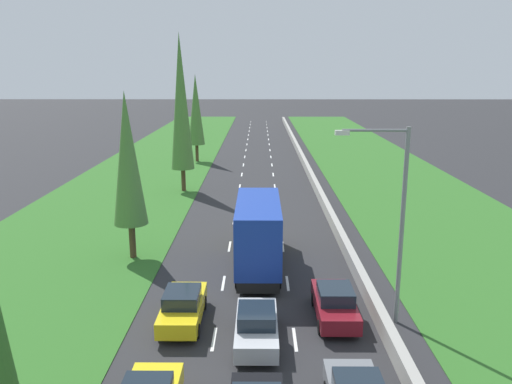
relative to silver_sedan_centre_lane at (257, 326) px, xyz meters
name	(u,v)px	position (x,y,z in m)	size (l,w,h in m)	color
ground_plane	(258,170)	(-0.10, 39.33, -0.81)	(300.00, 300.00, 0.00)	#28282B
grass_verge_left	(150,169)	(-12.75, 39.33, -0.79)	(14.00, 140.00, 0.04)	#2D6623
grass_verge_right	(380,170)	(14.25, 39.33, -0.79)	(14.00, 140.00, 0.04)	#2D6623
median_barrier	(306,166)	(5.60, 39.33, -0.39)	(0.44, 120.00, 0.85)	#9E9B93
lane_markings	(258,170)	(-0.10, 39.33, -0.81)	(3.64, 116.00, 0.01)	white
silver_sedan_centre_lane	(257,326)	(0.00, 0.00, 0.00)	(1.82, 4.50, 1.64)	silver
yellow_sedan_left_lane_third	(183,306)	(-3.38, 1.81, 0.00)	(1.82, 4.50, 1.64)	yellow
blue_box_truck_centre_lane	(258,231)	(0.05, 8.79, 1.37)	(2.46, 9.40, 4.18)	black
maroon_sedan_right_lane	(335,303)	(3.61, 2.21, 0.00)	(1.82, 4.50, 1.64)	maroon
poplar_tree_second	(128,160)	(-7.71, 10.26, 5.35)	(2.06, 2.06, 10.22)	#4C3823
poplar_tree_third	(181,102)	(-7.17, 28.35, 7.61)	(2.17, 2.17, 14.74)	#4C3823
poplar_tree_fourth	(196,110)	(-7.81, 44.76, 5.70)	(2.07, 2.07, 10.93)	#4C3823
street_light_mast	(395,213)	(6.06, 1.96, 4.42)	(3.20, 0.28, 9.00)	gray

